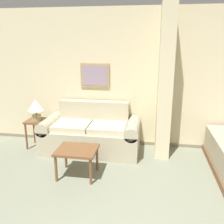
# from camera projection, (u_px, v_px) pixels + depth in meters

# --- Properties ---
(wall_back) EXTENTS (7.31, 0.16, 2.60)m
(wall_back) POSITION_uv_depth(u_px,v_px,m) (146.00, 80.00, 4.72)
(wall_back) COLOR beige
(wall_back) RESTS_ON ground_plane
(wall_partition_pillar) EXTENTS (0.24, 0.62, 2.60)m
(wall_partition_pillar) POSITION_uv_depth(u_px,v_px,m) (165.00, 83.00, 4.32)
(wall_partition_pillar) COLOR beige
(wall_partition_pillar) RESTS_ON ground_plane
(couch) EXTENTS (1.81, 0.84, 0.89)m
(couch) POSITION_uv_depth(u_px,v_px,m) (91.00, 134.00, 4.67)
(couch) COLOR #B7AD8E
(couch) RESTS_ON ground_plane
(coffee_table) EXTENTS (0.60, 0.50, 0.44)m
(coffee_table) POSITION_uv_depth(u_px,v_px,m) (77.00, 153.00, 3.75)
(coffee_table) COLOR brown
(coffee_table) RESTS_ON ground_plane
(side_table) EXTENTS (0.39, 0.39, 0.54)m
(side_table) POSITION_uv_depth(u_px,v_px,m) (37.00, 125.00, 4.80)
(side_table) COLOR brown
(side_table) RESTS_ON ground_plane
(table_lamp) EXTENTS (0.30, 0.30, 0.41)m
(table_lamp) POSITION_uv_depth(u_px,v_px,m) (36.00, 107.00, 4.70)
(table_lamp) COLOR tan
(table_lamp) RESTS_ON side_table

